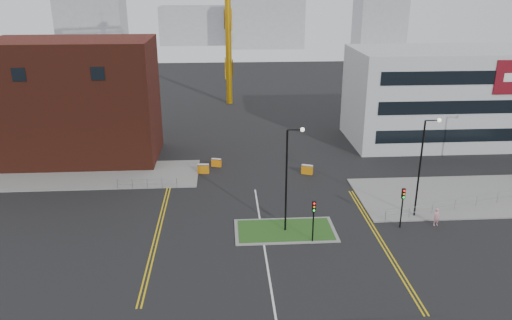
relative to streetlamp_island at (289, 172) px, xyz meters
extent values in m
plane|color=black|center=(-2.22, -8.00, -5.41)|extent=(200.00, 200.00, 0.00)
cube|color=slate|center=(-22.22, 14.00, -5.35)|extent=(28.00, 8.00, 0.12)
cube|color=slate|center=(19.78, 6.00, -5.35)|extent=(24.00, 10.00, 0.12)
cube|color=slate|center=(-0.22, 0.00, -5.37)|extent=(8.60, 4.60, 0.08)
cube|color=#224E1A|center=(-0.22, 0.00, -5.35)|extent=(8.00, 4.00, 0.12)
cube|color=#4C1D13|center=(-22.22, 20.00, 1.59)|extent=(18.00, 10.00, 14.00)
cube|color=black|center=(-26.22, 14.98, 5.59)|extent=(1.40, 0.10, 1.40)
cube|color=black|center=(-18.22, 14.98, 5.59)|extent=(1.40, 0.10, 1.40)
cube|color=#B8BABE|center=(23.78, 24.00, 0.59)|extent=(25.00, 12.00, 12.00)
cube|color=black|center=(23.78, 17.98, -2.92)|extent=(22.00, 0.10, 1.60)
cube|color=black|center=(23.78, 17.98, 0.59)|extent=(22.00, 0.10, 1.60)
cube|color=black|center=(23.78, 17.98, 4.09)|extent=(22.00, 0.10, 1.60)
cylinder|color=black|center=(-0.22, 0.00, -0.91)|extent=(0.16, 0.16, 9.00)
cylinder|color=black|center=(0.38, 0.00, 3.59)|extent=(1.20, 0.10, 0.10)
sphere|color=silver|center=(0.98, 0.00, 3.59)|extent=(0.36, 0.36, 0.36)
cylinder|color=black|center=(11.78, 2.00, -0.91)|extent=(0.16, 0.16, 9.00)
cylinder|color=black|center=(12.38, 2.00, 3.59)|extent=(1.20, 0.10, 0.10)
sphere|color=silver|center=(12.98, 2.00, 3.59)|extent=(0.36, 0.36, 0.36)
cylinder|color=black|center=(1.78, -2.00, -3.91)|extent=(0.12, 0.12, 3.00)
cube|color=black|center=(1.78, -2.00, -2.21)|extent=(0.28, 0.22, 0.90)
sphere|color=red|center=(1.78, -2.13, -1.91)|extent=(0.18, 0.18, 0.18)
sphere|color=orange|center=(1.78, -2.13, -2.21)|extent=(0.18, 0.18, 0.18)
sphere|color=#0CCC33|center=(1.78, -2.13, -2.51)|extent=(0.18, 0.18, 0.18)
cylinder|color=black|center=(9.78, 0.00, -3.91)|extent=(0.12, 0.12, 3.00)
cube|color=black|center=(9.78, 0.00, -2.21)|extent=(0.28, 0.22, 0.90)
sphere|color=red|center=(9.78, -0.13, -1.91)|extent=(0.18, 0.18, 0.18)
sphere|color=orange|center=(9.78, -0.13, -2.21)|extent=(0.18, 0.18, 0.18)
sphere|color=#0CCC33|center=(9.78, -0.13, -2.51)|extent=(0.18, 0.18, 0.18)
cylinder|color=gray|center=(-13.22, 10.00, -4.36)|extent=(6.00, 0.04, 0.04)
cylinder|color=gray|center=(-13.22, 10.00, -4.86)|extent=(6.00, 0.04, 0.04)
cylinder|color=gray|center=(-16.22, 10.00, -4.86)|extent=(0.05, 0.05, 1.10)
cylinder|color=gray|center=(-10.22, 10.00, -4.86)|extent=(0.05, 0.05, 1.10)
cylinder|color=gray|center=(18.28, 3.50, -4.36)|extent=(19.01, 5.04, 0.04)
cylinder|color=gray|center=(18.28, 3.50, -4.86)|extent=(19.01, 5.04, 0.04)
cylinder|color=gray|center=(8.78, 1.00, -4.86)|extent=(0.05, 0.05, 1.10)
cube|color=silver|center=(-2.22, -6.00, -5.41)|extent=(0.15, 30.00, 0.01)
cube|color=gold|center=(-11.22, 2.00, -5.41)|extent=(0.12, 24.00, 0.01)
cube|color=gold|center=(-10.92, 2.00, -5.41)|extent=(0.12, 24.00, 0.01)
cube|color=gold|center=(7.28, -2.00, -5.41)|extent=(0.12, 20.00, 0.01)
cube|color=gold|center=(7.58, -2.00, -5.41)|extent=(0.12, 20.00, 0.01)
cube|color=gray|center=(-42.22, 112.00, 5.59)|extent=(18.00, 12.00, 22.00)
cube|color=gray|center=(7.78, 122.00, 2.59)|extent=(24.00, 12.00, 16.00)
cube|color=gray|center=(42.78, 117.00, 8.59)|extent=(14.00, 12.00, 28.00)
cube|color=gray|center=(-10.22, 132.00, 0.59)|extent=(30.00, 12.00, 12.00)
imported|color=pink|center=(13.04, 0.18, -4.61)|extent=(0.66, 0.51, 1.61)
cube|color=#C7720B|center=(-7.64, 13.99, -4.89)|extent=(1.29, 0.52, 1.05)
cube|color=silver|center=(-7.64, 13.99, -4.42)|extent=(1.29, 0.52, 0.13)
cube|color=orange|center=(-6.22, 16.00, -4.95)|extent=(1.18, 0.70, 0.93)
cube|color=silver|center=(-6.22, 16.00, -4.53)|extent=(1.18, 0.70, 0.11)
cube|color=orange|center=(3.78, 13.00, -4.90)|extent=(1.30, 0.83, 1.03)
cube|color=silver|center=(3.78, 13.00, -4.43)|extent=(1.30, 0.83, 0.12)
camera|label=1|loc=(-5.20, -37.69, 14.85)|focal=35.00mm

